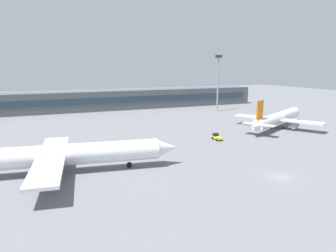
{
  "coord_description": "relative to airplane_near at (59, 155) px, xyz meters",
  "views": [
    {
      "loc": [
        -40.85,
        -42.12,
        20.12
      ],
      "look_at": [
        -5.26,
        40.0,
        3.0
      ],
      "focal_mm": 33.33,
      "sensor_mm": 36.0,
      "label": 1
    }
  ],
  "objects": [
    {
      "name": "ground_plane",
      "position": [
        37.25,
        21.63,
        -3.54
      ],
      "size": [
        400.0,
        400.0,
        0.0
      ],
      "primitive_type": "plane",
      "color": "slate"
    },
    {
      "name": "terminal_building",
      "position": [
        37.25,
        85.58,
        0.96
      ],
      "size": [
        135.89,
        12.13,
        9.0
      ],
      "color": "#4C5156",
      "rests_on": "ground_plane"
    },
    {
      "name": "airplane_near",
      "position": [
        0.0,
        0.0,
        0.0
      ],
      "size": [
        46.87,
        32.95,
        11.61
      ],
      "color": "white",
      "rests_on": "ground_plane"
    },
    {
      "name": "airplane_mid",
      "position": [
        71.18,
        19.1,
        -0.36
      ],
      "size": [
        38.58,
        27.98,
        10.42
      ],
      "color": "white",
      "rests_on": "ground_plane"
    },
    {
      "name": "baggage_tug_yellow",
      "position": [
        42.54,
        11.81,
        -2.74
      ],
      "size": [
        1.92,
        3.65,
        1.75
      ],
      "color": "yellow",
      "rests_on": "ground_plane"
    },
    {
      "name": "floodlight_tower_west",
      "position": [
        73.63,
        60.89,
        11.06
      ],
      "size": [
        3.2,
        0.8,
        25.18
      ],
      "color": "gray",
      "rests_on": "ground_plane"
    }
  ]
}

